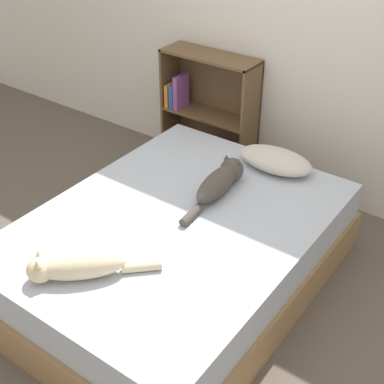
% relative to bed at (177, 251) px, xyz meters
% --- Properties ---
extents(ground_plane, '(8.00, 8.00, 0.00)m').
position_rel_bed_xyz_m(ground_plane, '(0.00, 0.00, -0.23)').
color(ground_plane, brown).
extents(wall_back, '(8.00, 0.06, 2.50)m').
position_rel_bed_xyz_m(wall_back, '(0.00, 1.39, 1.02)').
color(wall_back, silver).
rests_on(wall_back, ground_plane).
extents(bed, '(1.47, 1.96, 0.47)m').
position_rel_bed_xyz_m(bed, '(0.00, 0.00, 0.00)').
color(bed, '#99754C').
rests_on(bed, ground_plane).
extents(pillow, '(0.49, 0.28, 0.12)m').
position_rel_bed_xyz_m(pillow, '(0.18, 0.81, 0.30)').
color(pillow, beige).
rests_on(pillow, bed).
extents(cat_light, '(0.51, 0.49, 0.15)m').
position_rel_bed_xyz_m(cat_light, '(-0.11, -0.66, 0.30)').
color(cat_light, beige).
rests_on(cat_light, bed).
extents(cat_dark, '(0.17, 0.64, 0.17)m').
position_rel_bed_xyz_m(cat_dark, '(0.04, 0.38, 0.31)').
color(cat_dark, '#47423D').
rests_on(cat_dark, bed).
extents(bookshelf, '(0.75, 0.26, 0.94)m').
position_rel_bed_xyz_m(bookshelf, '(-0.64, 1.26, 0.25)').
color(bookshelf, brown).
rests_on(bookshelf, ground_plane).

